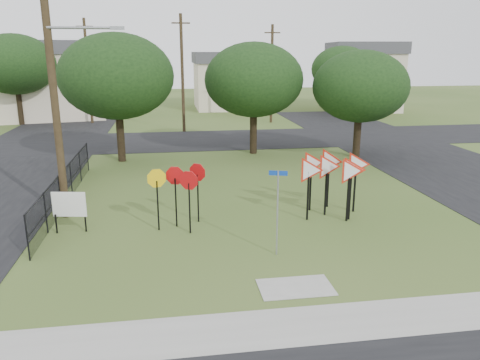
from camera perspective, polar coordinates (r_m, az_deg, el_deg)
name	(u,v)px	position (r m, az deg, el deg)	size (l,w,h in m)	color
ground	(276,252)	(15.18, 4.37, -8.71)	(140.00, 140.00, 0.00)	#3A531F
sidewalk	(316,324)	(11.61, 9.25, -16.96)	(30.00, 1.60, 0.02)	gray
planting_strip	(334,356)	(10.67, 11.33, -20.29)	(30.00, 0.80, 0.02)	#3A531F
street_right	(444,166)	(28.67, 23.62, 1.61)	(8.00, 50.00, 0.02)	black
street_far	(214,140)	(34.20, -3.20, 4.92)	(60.00, 8.00, 0.02)	black
curb_pad	(296,287)	(13.09, 6.80, -12.87)	(2.00, 1.20, 0.02)	gray
street_name_sign	(277,207)	(14.43, 4.59, -3.29)	(0.55, 0.18, 2.73)	#95989D
stop_sign_cluster	(180,183)	(16.72, -7.35, -0.32)	(2.10, 1.49, 2.27)	black
yield_sign_cluster	(333,169)	(18.26, 11.29, 1.27)	(3.19, 2.07, 2.49)	black
info_board	(69,206)	(17.40, -20.10, -2.97)	(1.18, 0.24, 1.49)	black
utility_pole_main	(54,80)	(18.45, -21.70, 11.29)	(3.55, 0.33, 10.00)	#3F311D
far_pole_a	(182,73)	(37.54, -7.04, 12.81)	(1.40, 0.24, 9.00)	#3F311D
far_pole_b	(272,73)	(42.54, 3.88, 12.83)	(1.40, 0.24, 8.50)	#3F311D
far_pole_c	(88,71)	(44.04, -18.03, 12.55)	(1.40, 0.24, 9.00)	#3F311D
fence_run	(66,185)	(20.92, -20.48, -0.59)	(0.05, 11.55, 1.50)	black
house_left	(52,80)	(48.76, -21.95, 11.28)	(10.58, 8.88, 7.20)	beige
house_mid	(231,80)	(54.06, -1.08, 12.11)	(8.40, 8.40, 6.20)	beige
house_right	(363,76)	(53.91, 14.79, 12.15)	(8.30, 8.30, 7.20)	beige
tree_near_left	(117,76)	(27.66, -14.82, 12.10)	(6.40, 6.40, 7.27)	black
tree_near_mid	(254,80)	(29.01, 1.69, 12.09)	(6.00, 6.00, 6.80)	black
tree_near_right	(360,86)	(28.84, 14.46, 10.98)	(5.60, 5.60, 6.33)	black
tree_far_left	(15,64)	(45.33, -25.77, 12.59)	(6.80, 6.80, 7.73)	black
tree_far_right	(342,69)	(48.67, 12.31, 13.06)	(6.00, 6.00, 6.80)	black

